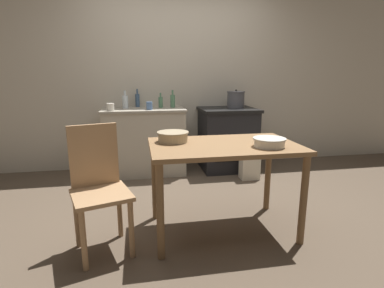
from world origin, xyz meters
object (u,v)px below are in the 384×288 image
at_px(work_table, 224,156).
at_px(chair, 99,185).
at_px(mixing_bowl_large, 173,136).
at_px(cup_center, 111,107).
at_px(stove, 227,139).
at_px(flour_sack, 250,164).
at_px(bottle_left, 125,102).
at_px(stock_pot, 236,100).
at_px(mixing_bowl_small, 269,142).
at_px(bottle_mid_left, 137,100).
at_px(bottle_far_left, 161,102).
at_px(bottle_center_left, 173,101).
at_px(cup_center_right, 149,106).

bearing_deg(work_table, chair, -174.79).
xyz_separation_m(mixing_bowl_large, cup_center, (-0.61, 1.36, 0.12)).
bearing_deg(cup_center, stove, 6.52).
xyz_separation_m(flour_sack, bottle_left, (-1.54, 0.57, 0.78)).
distance_m(stock_pot, bottle_left, 1.50).
bearing_deg(cup_center, mixing_bowl_large, -65.89).
relative_size(chair, mixing_bowl_small, 3.74).
bearing_deg(chair, stove, 31.63).
relative_size(stove, bottle_left, 3.72).
bearing_deg(bottle_mid_left, cup_center, -128.16).
xyz_separation_m(flour_sack, stock_pot, (-0.05, 0.50, 0.79)).
distance_m(mixing_bowl_large, bottle_far_left, 1.61).
height_order(flour_sack, mixing_bowl_large, mixing_bowl_large).
distance_m(stove, chair, 2.35).
distance_m(work_table, bottle_left, 1.98).
xyz_separation_m(bottle_mid_left, bottle_center_left, (0.47, -0.15, -0.00)).
distance_m(mixing_bowl_large, bottle_left, 1.68).
distance_m(mixing_bowl_small, cup_center, 2.14).
bearing_deg(cup_center, bottle_left, 56.71).
xyz_separation_m(mixing_bowl_small, cup_center_right, (-0.85, 1.71, 0.13)).
xyz_separation_m(stock_pot, cup_center, (-1.67, -0.19, -0.05)).
distance_m(bottle_center_left, cup_center, 0.84).
relative_size(flour_sack, mixing_bowl_small, 1.51).
distance_m(stove, bottle_far_left, 1.06).
xyz_separation_m(mixing_bowl_small, bottle_mid_left, (-0.99, 2.09, 0.17)).
bearing_deg(bottle_far_left, bottle_mid_left, 150.83).
bearing_deg(stock_pot, chair, -132.65).
relative_size(stock_pot, cup_center_right, 2.56).
bearing_deg(mixing_bowl_small, stock_pot, 79.58).
bearing_deg(stock_pot, work_table, -111.23).
height_order(chair, mixing_bowl_large, chair).
relative_size(work_table, cup_center_right, 12.09).
relative_size(stove, stock_pot, 3.40).
xyz_separation_m(stove, bottle_mid_left, (-1.23, 0.24, 0.54)).
height_order(flour_sack, cup_center, cup_center).
xyz_separation_m(stove, cup_center, (-1.56, -0.18, 0.49)).
height_order(chair, stock_pot, stock_pot).
distance_m(stock_pot, bottle_mid_left, 1.36).
xyz_separation_m(flour_sack, mixing_bowl_small, (-0.39, -1.36, 0.61)).
height_order(flour_sack, bottle_center_left, bottle_center_left).
height_order(mixing_bowl_large, bottle_mid_left, bottle_mid_left).
xyz_separation_m(chair, mixing_bowl_small, (1.31, -0.07, 0.29)).
xyz_separation_m(work_table, bottle_mid_left, (-0.68, 1.93, 0.32)).
xyz_separation_m(stock_pot, bottle_mid_left, (-1.34, 0.23, -0.01)).
bearing_deg(work_table, cup_center_right, 108.88).
height_order(mixing_bowl_large, cup_center, cup_center).
relative_size(mixing_bowl_small, cup_center_right, 2.56).
xyz_separation_m(mixing_bowl_small, bottle_center_left, (-0.52, 1.94, 0.17)).
height_order(flour_sack, stock_pot, stock_pot).
xyz_separation_m(chair, bottle_left, (0.15, 1.86, 0.46)).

